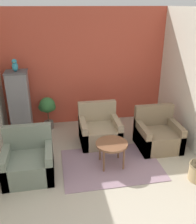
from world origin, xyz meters
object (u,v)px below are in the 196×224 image
object	(u,v)px
armchair_right	(157,135)
armchair_middle	(99,131)
potted_plant	(47,108)
coffee_table	(112,145)
armchair_left	(29,162)
parrot	(15,66)
birdcage	(20,104)

from	to	relation	value
armchair_right	armchair_middle	distance (m)	1.24
armchair_right	potted_plant	world-z (taller)	armchair_right
coffee_table	armchair_left	xyz separation A→B (m)	(-1.50, -0.03, -0.15)
armchair_left	parrot	world-z (taller)	parrot
armchair_right	birdcage	distance (m)	3.13
coffee_table	potted_plant	world-z (taller)	potted_plant
coffee_table	birdcage	xyz separation A→B (m)	(-1.76, 1.65, 0.31)
coffee_table	armchair_left	size ratio (longest dim) A/B	0.70
coffee_table	potted_plant	size ratio (longest dim) A/B	0.74
coffee_table	parrot	bearing A→B (deg)	136.84
armchair_left	potted_plant	distance (m)	1.84
armchair_right	armchair_middle	size ratio (longest dim) A/B	1.00
armchair_middle	potted_plant	world-z (taller)	armchair_middle
armchair_middle	birdcage	size ratio (longest dim) A/B	0.57
parrot	armchair_middle	bearing A→B (deg)	-23.84
armchair_left	armchair_right	world-z (taller)	same
armchair_left	parrot	distance (m)	2.16
birdcage	parrot	xyz separation A→B (m)	(0.00, 0.00, 0.88)
armchair_left	parrot	xyz separation A→B (m)	(-0.26, 1.68, 1.34)
armchair_right	armchair_middle	bearing A→B (deg)	159.81
coffee_table	armchair_right	xyz separation A→B (m)	(1.11, 0.47, -0.15)
birdcage	armchair_right	bearing A→B (deg)	-22.33
armchair_middle	potted_plant	xyz separation A→B (m)	(-1.10, 0.87, 0.27)
coffee_table	armchair_right	bearing A→B (deg)	23.05
armchair_right	parrot	size ratio (longest dim) A/B	3.05
armchair_left	armchair_middle	bearing A→B (deg)	32.84
coffee_table	birdcage	distance (m)	2.43
armchair_right	birdcage	size ratio (longest dim) A/B	0.57
armchair_middle	armchair_left	bearing A→B (deg)	-147.16
armchair_left	armchair_right	bearing A→B (deg)	10.83
armchair_left	coffee_table	bearing A→B (deg)	1.06
armchair_middle	parrot	bearing A→B (deg)	156.16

